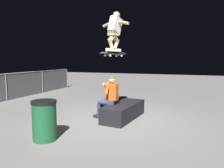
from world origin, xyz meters
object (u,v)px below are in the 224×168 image
(kicker_ramp, at_px, (114,103))
(skater_airborne, at_px, (115,29))
(skateboard, at_px, (114,54))
(person_sitting_on_ledge, at_px, (109,95))
(trash_bin, at_px, (44,120))
(ledge_box_main, at_px, (124,111))

(kicker_ramp, bearing_deg, skater_airborne, -159.83)
(skater_airborne, distance_m, kicker_ramp, 3.41)
(skateboard, distance_m, kicker_ramp, 2.96)
(person_sitting_on_ledge, xyz_separation_m, skateboard, (-0.15, -0.20, 1.22))
(skateboard, height_order, kicker_ramp, skateboard)
(kicker_ramp, height_order, trash_bin, trash_bin)
(trash_bin, bearing_deg, person_sitting_on_ledge, -17.98)
(ledge_box_main, xyz_separation_m, person_sitting_on_ledge, (-0.16, 0.42, 0.48))
(person_sitting_on_ledge, xyz_separation_m, trash_bin, (-2.13, 0.69, -0.26))
(ledge_box_main, bearing_deg, person_sitting_on_ledge, 111.15)
(skateboard, bearing_deg, skater_airborne, -15.04)
(ledge_box_main, relative_size, kicker_ramp, 1.41)
(skater_airborne, bearing_deg, trash_bin, 155.97)
(skateboard, bearing_deg, kicker_ramp, 19.35)
(kicker_ramp, distance_m, trash_bin, 4.17)
(ledge_box_main, relative_size, person_sitting_on_ledge, 1.43)
(kicker_ramp, bearing_deg, person_sitting_on_ledge, -164.53)
(skateboard, xyz_separation_m, trash_bin, (-1.99, 0.89, -1.49))
(person_sitting_on_ledge, distance_m, skateboard, 1.25)
(person_sitting_on_ledge, bearing_deg, trash_bin, 162.02)
(ledge_box_main, distance_m, person_sitting_on_ledge, 0.66)
(ledge_box_main, xyz_separation_m, skateboard, (-0.31, 0.21, 1.71))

